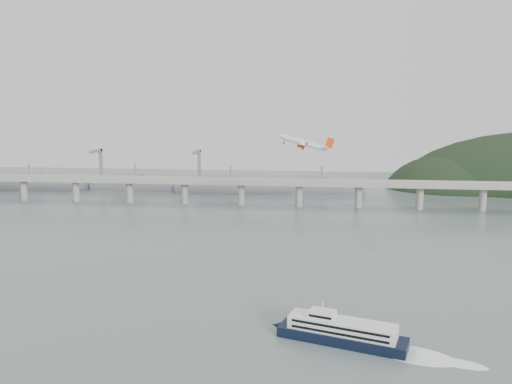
# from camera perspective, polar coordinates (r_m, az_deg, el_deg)

# --- Properties ---
(ground) EXTENTS (900.00, 900.00, 0.00)m
(ground) POSITION_cam_1_polar(r_m,az_deg,el_deg) (237.29, -1.57, -10.80)
(ground) COLOR slate
(ground) RESTS_ON ground
(bridge) EXTENTS (800.00, 22.00, 23.90)m
(bridge) POSITION_cam_1_polar(r_m,az_deg,el_deg) (426.55, 2.11, 0.73)
(bridge) COLOR gray
(bridge) RESTS_ON ground
(distant_fleet) EXTENTS (453.00, 60.90, 40.00)m
(distant_fleet) POSITION_cam_1_polar(r_m,az_deg,el_deg) (525.90, -14.30, 0.84)
(distant_fleet) COLOR slate
(distant_fleet) RESTS_ON ground
(ferry) EXTENTS (73.13, 29.19, 14.14)m
(ferry) POSITION_cam_1_polar(r_m,az_deg,el_deg) (186.74, 9.79, -15.46)
(ferry) COLOR black
(ferry) RESTS_ON ground
(airliner) EXTENTS (38.42, 34.59, 13.15)m
(airliner) POSITION_cam_1_polar(r_m,az_deg,el_deg) (329.07, 5.56, 5.57)
(airliner) COLOR silver
(airliner) RESTS_ON ground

